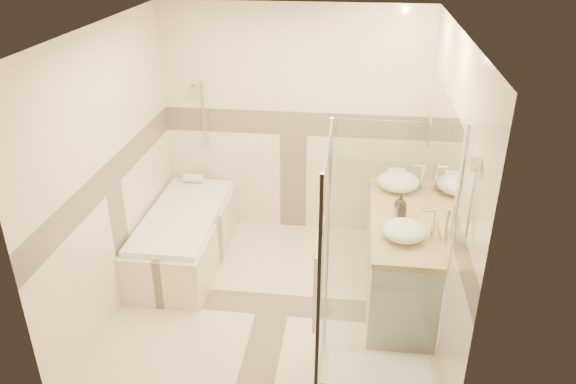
# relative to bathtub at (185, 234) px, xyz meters

# --- Properties ---
(room) EXTENTS (2.82, 3.02, 2.52)m
(room) POSITION_rel_bathtub_xyz_m (1.08, -0.64, 0.95)
(room) COLOR beige
(room) RESTS_ON ground
(bathtub) EXTENTS (0.75, 1.70, 0.56)m
(bathtub) POSITION_rel_bathtub_xyz_m (0.00, 0.00, 0.00)
(bathtub) COLOR beige
(bathtub) RESTS_ON ground
(vanity) EXTENTS (0.58, 1.62, 0.85)m
(vanity) POSITION_rel_bathtub_xyz_m (2.15, -0.35, 0.12)
(vanity) COLOR silver
(vanity) RESTS_ON ground
(shower_enclosure) EXTENTS (0.96, 0.93, 2.04)m
(shower_enclosure) POSITION_rel_bathtub_xyz_m (1.86, -1.62, 0.20)
(shower_enclosure) COLOR beige
(shower_enclosure) RESTS_ON ground
(vessel_sink_near) EXTENTS (0.41, 0.41, 0.17)m
(vessel_sink_near) POSITION_rel_bathtub_xyz_m (2.13, 0.20, 0.63)
(vessel_sink_near) COLOR white
(vessel_sink_near) RESTS_ON vanity
(vessel_sink_far) EXTENTS (0.37, 0.37, 0.15)m
(vessel_sink_far) POSITION_rel_bathtub_xyz_m (2.13, -0.74, 0.62)
(vessel_sink_far) COLOR white
(vessel_sink_far) RESTS_ON vanity
(faucet_near) EXTENTS (0.11, 0.03, 0.28)m
(faucet_near) POSITION_rel_bathtub_xyz_m (2.35, 0.20, 0.70)
(faucet_near) COLOR silver
(faucet_near) RESTS_ON vanity
(faucet_far) EXTENTS (0.12, 0.03, 0.29)m
(faucet_far) POSITION_rel_bathtub_xyz_m (2.35, -0.74, 0.71)
(faucet_far) COLOR silver
(faucet_far) RESTS_ON vanity
(amenity_bottle_a) EXTENTS (0.08, 0.08, 0.16)m
(amenity_bottle_a) POSITION_rel_bathtub_xyz_m (2.13, -0.35, 0.62)
(amenity_bottle_a) COLOR black
(amenity_bottle_a) RESTS_ON vanity
(amenity_bottle_b) EXTENTS (0.14, 0.14, 0.14)m
(amenity_bottle_b) POSITION_rel_bathtub_xyz_m (2.13, -0.22, 0.61)
(amenity_bottle_b) COLOR black
(amenity_bottle_b) RESTS_ON vanity
(folded_towels) EXTENTS (0.17, 0.29, 0.09)m
(folded_towels) POSITION_rel_bathtub_xyz_m (2.13, 0.37, 0.59)
(folded_towels) COLOR white
(folded_towels) RESTS_ON vanity
(rolled_towel) EXTENTS (0.22, 0.10, 0.10)m
(rolled_towel) POSITION_rel_bathtub_xyz_m (-0.08, 0.70, 0.30)
(rolled_towel) COLOR white
(rolled_towel) RESTS_ON bathtub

